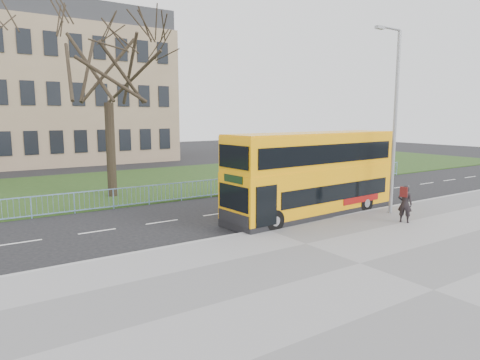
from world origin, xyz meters
name	(u,v)px	position (x,y,z in m)	size (l,w,h in m)	color
ground	(245,224)	(0.00, 0.00, 0.00)	(120.00, 120.00, 0.00)	black
pavement	(360,265)	(0.00, -6.75, 0.06)	(80.00, 10.50, 0.12)	slate
kerb	(265,230)	(0.00, -1.55, 0.07)	(80.00, 0.20, 0.14)	#949597
grass_verge	(135,183)	(0.00, 14.30, 0.04)	(80.00, 15.40, 0.08)	#1C3613
guard_railing	(181,192)	(0.00, 6.60, 0.55)	(40.00, 0.12, 1.10)	#79A1D8
bare_tree	(108,84)	(-3.00, 10.00, 6.80)	(9.41, 9.41, 13.44)	black
civic_building	(17,96)	(-5.00, 35.00, 7.00)	(30.00, 15.00, 14.00)	#897257
yellow_bus	(313,172)	(3.73, -0.51, 2.19)	(9.87, 2.93, 4.08)	#FFA70A
pedestrian	(405,204)	(6.00, -4.13, 0.98)	(0.63, 0.41, 1.71)	black
street_lamp	(394,115)	(7.04, -2.51, 4.99)	(1.88, 0.27, 8.88)	gray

